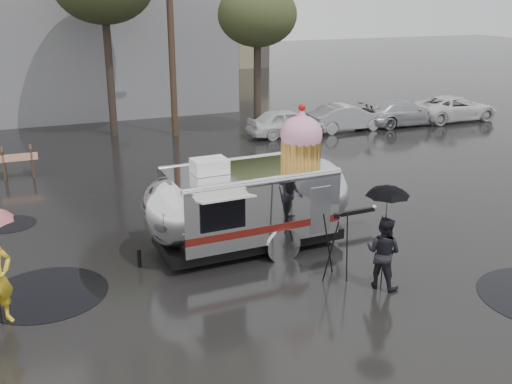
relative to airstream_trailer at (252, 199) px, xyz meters
name	(u,v)px	position (x,y,z in m)	size (l,w,h in m)	color
ground	(227,279)	(-1.16, -1.43, -1.24)	(120.00, 120.00, 0.00)	black
puddles	(277,285)	(-0.26, -2.14, -1.24)	(12.44, 10.70, 0.01)	black
utility_pole	(171,27)	(1.34, 12.57, 3.38)	(1.60, 0.28, 9.00)	#473323
tree_right	(257,16)	(4.84, 11.57, 3.81)	(3.36, 3.36, 6.42)	#382D26
parked_cars	(381,112)	(10.62, 10.57, -0.52)	(13.20, 1.90, 1.50)	silver
airstream_trailer	(252,199)	(0.00, 0.00, 0.00)	(6.58, 2.67, 3.55)	silver
person_right	(383,253)	(1.81, -3.01, -0.45)	(0.76, 0.42, 1.59)	black
umbrella_black	(387,202)	(1.81, -3.01, 0.69)	(1.11, 1.11, 2.31)	black
tripod	(335,240)	(1.07, -2.27, -0.33)	(0.63, 0.59, 1.53)	black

